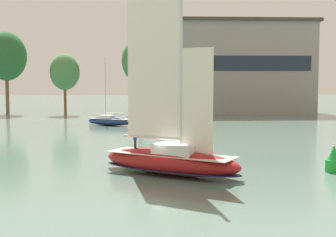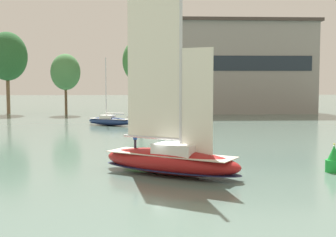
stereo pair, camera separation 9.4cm
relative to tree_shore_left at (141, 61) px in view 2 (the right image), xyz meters
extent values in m
plane|color=slate|center=(2.62, -65.69, -11.50)|extent=(400.00, 400.00, 0.00)
cube|color=gray|center=(21.27, 5.48, -1.50)|extent=(34.34, 15.76, 19.99)
cube|color=#1E2833|center=(21.27, -2.48, -0.50)|extent=(30.91, 0.10, 3.20)
cube|color=#423833|center=(21.27, 5.48, 8.84)|extent=(35.54, 16.96, 0.70)
cylinder|color=#4C3828|center=(0.00, 0.00, -7.07)|extent=(0.71, 0.71, 8.87)
ellipsoid|color=#3D7A3D|center=(0.00, 0.00, 0.05)|extent=(7.98, 7.98, 9.76)
cylinder|color=brown|center=(-29.30, 3.06, -6.66)|extent=(0.77, 0.77, 9.68)
ellipsoid|color=#285B2D|center=(-29.30, 3.06, 1.11)|extent=(8.72, 8.72, 10.65)
cylinder|color=brown|center=(-16.10, -0.54, -7.99)|extent=(0.56, 0.56, 7.01)
ellipsoid|color=#477F47|center=(-16.10, -0.54, -2.37)|extent=(6.31, 6.31, 7.71)
ellipsoid|color=maroon|center=(2.62, -65.69, -10.49)|extent=(11.71, 9.29, 2.01)
ellipsoid|color=#19234C|center=(2.62, -65.69, -11.05)|extent=(11.83, 9.39, 0.24)
cube|color=beige|center=(2.62, -65.69, -9.91)|extent=(10.23, 8.07, 0.06)
cube|color=silver|center=(3.11, -66.02, -9.47)|extent=(4.05, 3.76, 0.83)
cylinder|color=silver|center=(3.41, -66.21, -2.48)|extent=(0.24, 0.24, 14.81)
cylinder|color=silver|center=(1.18, -64.75, -8.70)|extent=(4.56, 3.10, 0.20)
cube|color=silver|center=(1.36, -64.86, -2.62)|extent=(4.11, 2.73, 12.14)
cube|color=silver|center=(4.58, -66.99, -5.81)|extent=(2.19, 1.46, 8.14)
cylinder|color=#232838|center=(-0.13, -63.40, -9.46)|extent=(0.28, 0.28, 0.85)
cylinder|color=#1E4CA5|center=(-0.13, -63.40, -8.71)|extent=(0.47, 0.47, 0.65)
sphere|color=tan|center=(-0.13, -63.40, -8.26)|extent=(0.24, 0.24, 0.24)
ellipsoid|color=#232328|center=(5.42, -32.65, -10.91)|extent=(5.51, 6.81, 1.18)
ellipsoid|color=#19234C|center=(5.42, -32.65, -11.24)|extent=(5.57, 6.88, 0.14)
cube|color=silver|center=(5.42, -32.65, -10.56)|extent=(4.79, 5.95, 0.06)
cube|color=beige|center=(5.22, -32.94, -10.29)|extent=(2.22, 2.37, 0.48)
cylinder|color=silver|center=(5.10, -33.11, -6.20)|extent=(0.14, 0.14, 8.66)
cylinder|color=silver|center=(5.98, -31.82, -9.84)|extent=(1.86, 2.64, 0.12)
cylinder|color=white|center=(5.98, -31.82, -9.75)|extent=(1.74, 2.42, 0.19)
ellipsoid|color=navy|center=(-5.01, -25.37, -10.82)|extent=(8.03, 5.85, 1.35)
ellipsoid|color=#19234C|center=(-5.01, -25.37, -11.20)|extent=(8.12, 5.91, 0.16)
cube|color=#BCB7A8|center=(-5.01, -25.37, -10.42)|extent=(7.03, 5.07, 0.06)
cube|color=silver|center=(-5.36, -25.17, -10.11)|extent=(2.71, 2.45, 0.56)
cylinder|color=silver|center=(-5.57, -25.06, -5.41)|extent=(0.16, 0.16, 9.96)
cylinder|color=silver|center=(-4.01, -25.94, -9.60)|extent=(3.19, 1.87, 0.14)
cylinder|color=white|center=(-4.01, -25.94, -9.50)|extent=(2.92, 1.77, 0.22)
cylinder|color=green|center=(15.77, -65.45, -11.01)|extent=(1.31, 1.31, 0.98)
cone|color=green|center=(15.77, -65.45, -9.92)|extent=(0.98, 0.98, 1.20)
sphere|color=#F2F266|center=(15.77, -65.45, -9.24)|extent=(0.16, 0.16, 0.16)
camera|label=1|loc=(0.50, -101.71, -4.17)|focal=50.00mm
camera|label=2|loc=(0.60, -101.72, -4.17)|focal=50.00mm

